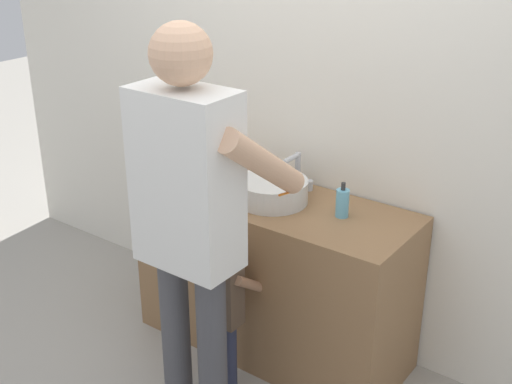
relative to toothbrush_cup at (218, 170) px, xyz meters
name	(u,v)px	position (x,y,z in m)	size (l,w,h in m)	color
ground_plane	(238,373)	(0.37, -0.34, -0.88)	(14.00, 14.00, 0.00)	#9E998E
back_wall	(314,79)	(0.37, 0.28, 0.47)	(4.40, 0.08, 2.70)	silver
vanity_cabinet	(274,275)	(0.37, -0.04, -0.47)	(1.38, 0.54, 0.83)	olive
sink_basin	(272,190)	(0.37, -0.06, 0.00)	(0.34, 0.34, 0.11)	silver
faucet	(296,172)	(0.37, 0.15, 0.03)	(0.18, 0.14, 0.18)	#B7BABF
toothbrush_cup	(218,170)	(0.00, 0.00, 0.00)	(0.07, 0.07, 0.21)	silver
soap_bottle	(342,203)	(0.72, 0.00, 0.01)	(0.06, 0.06, 0.16)	#66B2D1
child_toddler	(223,299)	(0.37, -0.44, -0.40)	(0.25, 0.25, 0.80)	#2D334C
adult_parent	(191,205)	(0.43, -0.69, 0.18)	(0.55, 0.57, 1.76)	#47474C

